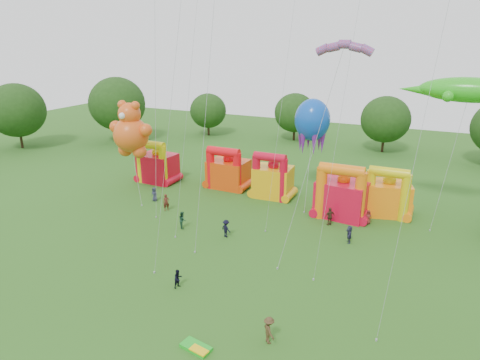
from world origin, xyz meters
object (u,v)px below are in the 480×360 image
at_px(gecko_kite, 458,131).
at_px(spectator_4, 330,216).
at_px(bouncy_castle_0, 157,166).
at_px(bouncy_castle_2, 272,179).
at_px(octopus_kite, 310,145).
at_px(teddy_bear_kite, 133,146).
at_px(spectator_0, 154,194).

height_order(gecko_kite, spectator_4, gecko_kite).
distance_m(bouncy_castle_0, gecko_kite, 36.85).
bearing_deg(bouncy_castle_0, bouncy_castle_2, 3.78).
height_order(bouncy_castle_2, octopus_kite, octopus_kite).
xyz_separation_m(bouncy_castle_2, teddy_bear_kite, (-15.41, -7.05, 4.18)).
relative_size(gecko_kite, octopus_kite, 1.28).
bearing_deg(spectator_0, octopus_kite, 37.01).
xyz_separation_m(teddy_bear_kite, spectator_4, (23.97, 1.62, -5.45)).
relative_size(teddy_bear_kite, gecko_kite, 0.78).
distance_m(bouncy_castle_2, spectator_0, 14.54).
bearing_deg(bouncy_castle_2, octopus_kite, 30.45).
height_order(teddy_bear_kite, gecko_kite, gecko_kite).
bearing_deg(gecko_kite, spectator_4, -152.43).
height_order(bouncy_castle_0, bouncy_castle_2, bouncy_castle_0).
height_order(octopus_kite, spectator_0, octopus_kite).
height_order(octopus_kite, spectator_4, octopus_kite).
distance_m(teddy_bear_kite, spectator_0, 6.33).
height_order(bouncy_castle_2, teddy_bear_kite, teddy_bear_kite).
bearing_deg(spectator_4, teddy_bear_kite, -40.45).
relative_size(bouncy_castle_0, teddy_bear_kite, 0.50).
xyz_separation_m(bouncy_castle_0, spectator_0, (4.00, -6.30, -1.43)).
xyz_separation_m(bouncy_castle_0, gecko_kite, (35.99, 1.38, 7.79)).
distance_m(octopus_kite, spectator_4, 10.57).
xyz_separation_m(gecko_kite, spectator_4, (-10.98, -5.73, -9.08)).
bearing_deg(gecko_kite, octopus_kite, 172.64).
distance_m(bouncy_castle_2, teddy_bear_kite, 17.45).
relative_size(bouncy_castle_0, bouncy_castle_2, 1.01).
xyz_separation_m(bouncy_castle_0, octopus_kite, (20.38, 3.40, 4.22)).
height_order(teddy_bear_kite, octopus_kite, octopus_kite).
bearing_deg(gecko_kite, spectator_0, -166.49).
height_order(bouncy_castle_0, spectator_0, bouncy_castle_0).
bearing_deg(teddy_bear_kite, spectator_0, -6.44).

